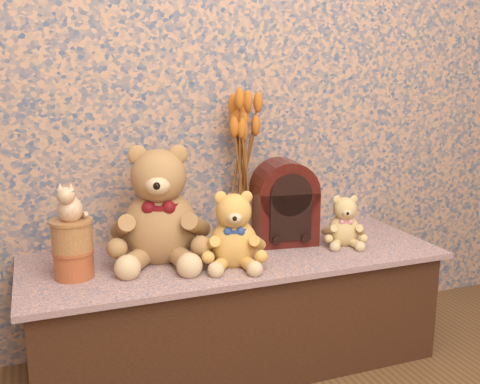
% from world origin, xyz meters
% --- Properties ---
extents(display_shelf, '(1.49, 0.54, 0.42)m').
position_xyz_m(display_shelf, '(0.00, 1.24, 0.21)').
color(display_shelf, '#36456F').
rests_on(display_shelf, ground).
extents(teddy_large, '(0.44, 0.49, 0.43)m').
position_xyz_m(teddy_large, '(-0.26, 1.29, 0.64)').
color(teddy_large, '#A16E3E').
rests_on(teddy_large, display_shelf).
extents(teddy_medium, '(0.29, 0.31, 0.28)m').
position_xyz_m(teddy_medium, '(-0.04, 1.14, 0.56)').
color(teddy_medium, '#BE8A35').
rests_on(teddy_medium, display_shelf).
extents(teddy_small, '(0.22, 0.24, 0.20)m').
position_xyz_m(teddy_small, '(0.43, 1.20, 0.53)').
color(teddy_small, '#E0AF6A').
rests_on(teddy_small, display_shelf).
extents(cathedral_radio, '(0.25, 0.20, 0.32)m').
position_xyz_m(cathedral_radio, '(0.22, 1.31, 0.58)').
color(cathedral_radio, '#3B0F0A').
rests_on(cathedral_radio, display_shelf).
extents(ceramic_vase, '(0.14, 0.14, 0.18)m').
position_xyz_m(ceramic_vase, '(0.09, 1.41, 0.51)').
color(ceramic_vase, tan).
rests_on(ceramic_vase, display_shelf).
extents(dried_stalks, '(0.26, 0.26, 0.41)m').
position_xyz_m(dried_stalks, '(0.09, 1.41, 0.81)').
color(dried_stalks, '#C4651F').
rests_on(dried_stalks, ceramic_vase).
extents(biscuit_tin_lower, '(0.14, 0.14, 0.09)m').
position_xyz_m(biscuit_tin_lower, '(-0.56, 1.21, 0.47)').
color(biscuit_tin_lower, '#C47839').
rests_on(biscuit_tin_lower, display_shelf).
extents(biscuit_tin_upper, '(0.13, 0.13, 0.10)m').
position_xyz_m(biscuit_tin_upper, '(-0.56, 1.21, 0.56)').
color(biscuit_tin_upper, tan).
rests_on(biscuit_tin_upper, biscuit_tin_lower).
extents(cat_figurine, '(0.12, 0.13, 0.13)m').
position_xyz_m(cat_figurine, '(-0.56, 1.21, 0.68)').
color(cat_figurine, silver).
rests_on(cat_figurine, biscuit_tin_upper).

